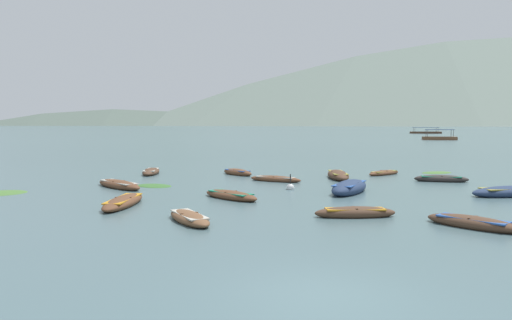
% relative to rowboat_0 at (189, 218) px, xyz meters
% --- Properties ---
extents(ground_plane, '(6000.00, 6000.00, 0.00)m').
position_rel_rowboat_0_xyz_m(ground_plane, '(3.98, 1492.38, -0.14)').
color(ground_plane, '#476066').
extents(mountain_1, '(706.49, 706.49, 244.37)m').
position_rel_rowboat_0_xyz_m(mountain_1, '(-867.85, 1787.18, 122.04)').
color(mountain_1, slate).
rests_on(mountain_1, ground).
extents(mountain_2, '(1605.98, 1605.98, 396.40)m').
position_rel_rowboat_0_xyz_m(mountain_2, '(-314.50, 1714.76, 198.06)').
color(mountain_2, '#56665B').
rests_on(mountain_2, ground).
extents(mountain_3, '(2423.84, 2423.84, 612.65)m').
position_rel_rowboat_0_xyz_m(mountain_3, '(543.10, 1857.08, 306.18)').
color(mountain_3, slate).
rests_on(mountain_3, ground).
extents(rowboat_0, '(2.38, 3.23, 0.45)m').
position_rel_rowboat_0_xyz_m(rowboat_0, '(0.00, 0.00, 0.00)').
color(rowboat_0, brown).
rests_on(rowboat_0, ground).
extents(rowboat_1, '(3.45, 2.33, 0.44)m').
position_rel_rowboat_0_xyz_m(rowboat_1, '(3.39, 12.58, -0.00)').
color(rowboat_1, brown).
rests_on(rowboat_1, ground).
extents(rowboat_2, '(2.97, 2.72, 0.40)m').
position_rel_rowboat_0_xyz_m(rowboat_2, '(11.12, 16.68, -0.02)').
color(rowboat_2, brown).
rests_on(rowboat_2, ground).
extents(rowboat_3, '(3.22, 1.14, 0.50)m').
position_rel_rowboat_0_xyz_m(rowboat_3, '(6.24, 1.08, 0.02)').
color(rowboat_3, '#4C3323').
rests_on(rowboat_3, ground).
extents(rowboat_4, '(2.96, 3.04, 0.50)m').
position_rel_rowboat_0_xyz_m(rowboat_4, '(9.95, -0.76, 0.02)').
color(rowboat_4, '#4C3323').
rests_on(rowboat_4, ground).
extents(rowboat_5, '(3.35, 1.59, 0.52)m').
position_rel_rowboat_0_xyz_m(rowboat_5, '(13.70, 12.68, 0.02)').
color(rowboat_5, '#2D2826').
rests_on(rowboat_5, ground).
extents(rowboat_6, '(1.26, 4.31, 0.52)m').
position_rel_rowboat_0_xyz_m(rowboat_6, '(-3.45, 3.45, 0.02)').
color(rowboat_6, brown).
rests_on(rowboat_6, ground).
extents(rowboat_7, '(1.36, 3.74, 0.51)m').
position_rel_rowboat_0_xyz_m(rowboat_7, '(-5.44, 16.87, 0.02)').
color(rowboat_7, '#4C3323').
rests_on(rowboat_7, ground).
extents(rowboat_8, '(3.81, 3.90, 0.53)m').
position_rel_rowboat_0_xyz_m(rowboat_8, '(-5.48, 9.42, 0.02)').
color(rowboat_8, brown).
rests_on(rowboat_8, ground).
extents(rowboat_9, '(3.23, 3.23, 0.48)m').
position_rel_rowboat_0_xyz_m(rowboat_9, '(1.11, 5.55, 0.01)').
color(rowboat_9, brown).
rests_on(rowboat_9, ground).
extents(rowboat_10, '(4.53, 2.29, 0.63)m').
position_rel_rowboat_0_xyz_m(rowboat_10, '(15.02, 6.70, 0.05)').
color(rowboat_10, navy).
rests_on(rowboat_10, ground).
extents(rowboat_11, '(1.26, 4.34, 0.65)m').
position_rel_rowboat_0_xyz_m(rowboat_11, '(7.55, 14.37, 0.06)').
color(rowboat_11, '#4C3323').
rests_on(rowboat_11, ground).
extents(rowboat_12, '(3.10, 4.47, 0.80)m').
position_rel_rowboat_0_xyz_m(rowboat_12, '(7.17, 7.76, 0.11)').
color(rowboat_12, navy).
rests_on(rowboat_12, ground).
extents(rowboat_13, '(2.66, 2.98, 0.53)m').
position_rel_rowboat_0_xyz_m(rowboat_13, '(0.79, 16.44, 0.02)').
color(rowboat_13, brown).
rests_on(rowboat_13, ground).
extents(ferry_0, '(7.54, 4.03, 2.54)m').
position_rel_rowboat_0_xyz_m(ferry_0, '(41.95, 92.62, 0.30)').
color(ferry_0, brown).
rests_on(ferry_0, ground).
extents(ferry_1, '(11.39, 5.23, 2.54)m').
position_rel_rowboat_0_xyz_m(ferry_1, '(63.02, 166.57, 0.30)').
color(ferry_1, '#4C3323').
rests_on(ferry_1, ground).
extents(mooring_buoy, '(0.44, 0.44, 0.97)m').
position_rel_rowboat_0_xyz_m(mooring_buoy, '(4.13, 8.85, -0.04)').
color(mooring_buoy, silver).
rests_on(mooring_buoy, ground).
extents(weed_patch_0, '(2.92, 2.46, 0.14)m').
position_rel_rowboat_0_xyz_m(weed_patch_0, '(15.31, 18.11, -0.14)').
color(weed_patch_0, '#477033').
rests_on(weed_patch_0, ground).
extents(weed_patch_1, '(3.19, 3.04, 0.14)m').
position_rel_rowboat_0_xyz_m(weed_patch_1, '(-10.90, 7.10, -0.14)').
color(weed_patch_1, '#477033').
rests_on(weed_patch_1, ground).
extents(weed_patch_2, '(2.81, 2.63, 0.14)m').
position_rel_rowboat_0_xyz_m(weed_patch_2, '(-3.66, 10.18, -0.14)').
color(weed_patch_2, '#38662D').
rests_on(weed_patch_2, ground).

